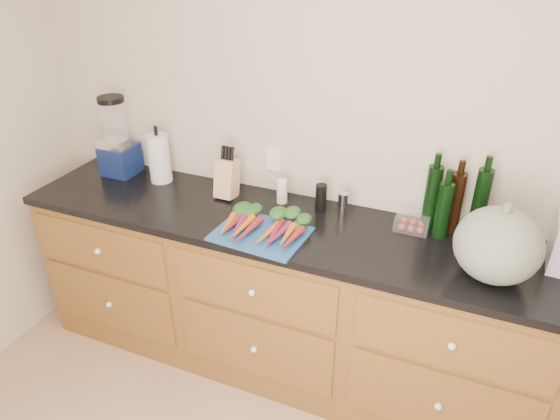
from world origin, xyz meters
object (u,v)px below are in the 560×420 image
at_px(carrots, 265,224).
at_px(blender_appliance, 117,141).
at_px(paper_towel, 159,158).
at_px(squash, 498,245).
at_px(tomato_box, 412,222).
at_px(cutting_board, 261,234).
at_px(knife_block, 227,178).

distance_m(carrots, blender_appliance, 1.09).
bearing_deg(paper_towel, carrots, -19.57).
distance_m(squash, paper_towel, 1.81).
height_order(blender_appliance, tomato_box, blender_appliance).
distance_m(cutting_board, blender_appliance, 1.11).
xyz_separation_m(carrots, knife_block, (-0.33, 0.25, 0.07)).
xyz_separation_m(carrots, squash, (1.02, 0.02, 0.12)).
relative_size(blender_appliance, paper_towel, 1.67).
height_order(cutting_board, squash, squash).
bearing_deg(tomato_box, cutting_board, -153.10).
xyz_separation_m(blender_appliance, paper_towel, (0.28, 0.00, -0.06)).
bearing_deg(tomato_box, knife_block, -178.25).
height_order(squash, knife_block, squash).
relative_size(cutting_board, knife_block, 2.06).
xyz_separation_m(blender_appliance, knife_block, (0.72, -0.02, -0.10)).
distance_m(carrots, tomato_box, 0.71).
height_order(squash, blender_appliance, blender_appliance).
xyz_separation_m(carrots, paper_towel, (-0.77, 0.27, 0.10)).
relative_size(knife_block, tomato_box, 1.30).
height_order(cutting_board, knife_block, knife_block).
bearing_deg(squash, tomato_box, 144.53).
xyz_separation_m(cutting_board, blender_appliance, (-1.05, 0.32, 0.20)).
height_order(blender_appliance, paper_towel, blender_appliance).
bearing_deg(knife_block, blender_appliance, 178.60).
bearing_deg(blender_appliance, tomato_box, 0.42).
bearing_deg(knife_block, carrots, -37.43).
bearing_deg(knife_block, paper_towel, 177.39).
bearing_deg(carrots, squash, 1.27).
relative_size(squash, tomato_box, 2.18).
bearing_deg(knife_block, cutting_board, -42.13).
xyz_separation_m(cutting_board, carrots, (-0.00, 0.05, 0.03)).
bearing_deg(cutting_board, knife_block, 137.87).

